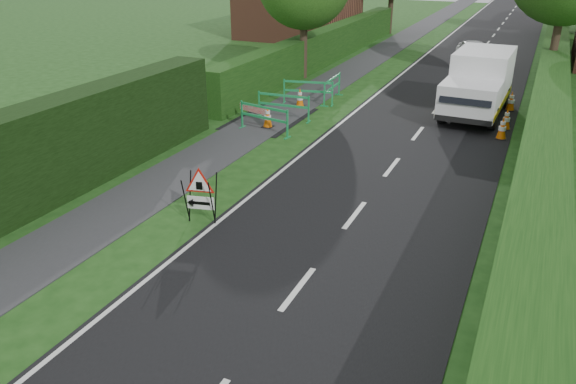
% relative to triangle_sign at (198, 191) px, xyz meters
% --- Properties ---
extents(ground, '(120.00, 120.00, 0.00)m').
position_rel_triangle_sign_xyz_m(ground, '(0.73, -2.61, -0.82)').
color(ground, '#193F12').
rests_on(ground, ground).
extents(road_surface, '(6.00, 90.00, 0.02)m').
position_rel_triangle_sign_xyz_m(road_surface, '(3.23, 32.39, -0.82)').
color(road_surface, black).
rests_on(road_surface, ground).
extents(footpath, '(2.00, 90.00, 0.02)m').
position_rel_triangle_sign_xyz_m(footpath, '(-2.27, 32.39, -0.82)').
color(footpath, '#2D2D30').
rests_on(footpath, ground).
extents(hedge_west_far, '(1.00, 24.00, 1.80)m').
position_rel_triangle_sign_xyz_m(hedge_west_far, '(-4.27, 19.39, -0.82)').
color(hedge_west_far, '#14380F').
rests_on(hedge_west_far, ground).
extents(hedge_east, '(1.20, 50.00, 1.50)m').
position_rel_triangle_sign_xyz_m(hedge_east, '(7.23, 13.39, -0.82)').
color(hedge_east, '#14380F').
rests_on(hedge_east, ground).
extents(triangle_sign, '(0.98, 0.98, 1.18)m').
position_rel_triangle_sign_xyz_m(triangle_sign, '(0.00, 0.00, 0.00)').
color(triangle_sign, black).
rests_on(triangle_sign, ground).
extents(works_van, '(2.19, 5.19, 2.33)m').
position_rel_triangle_sign_xyz_m(works_van, '(4.69, 12.29, 0.41)').
color(works_van, silver).
rests_on(works_van, ground).
extents(traffic_cone_0, '(0.38, 0.38, 0.79)m').
position_rel_triangle_sign_xyz_m(traffic_cone_0, '(5.92, 9.51, -0.43)').
color(traffic_cone_0, black).
rests_on(traffic_cone_0, ground).
extents(traffic_cone_1, '(0.38, 0.38, 0.79)m').
position_rel_triangle_sign_xyz_m(traffic_cone_1, '(5.95, 10.69, -0.43)').
color(traffic_cone_1, black).
rests_on(traffic_cone_1, ground).
extents(traffic_cone_2, '(0.38, 0.38, 0.79)m').
position_rel_triangle_sign_xyz_m(traffic_cone_2, '(5.90, 13.35, -0.43)').
color(traffic_cone_2, black).
rests_on(traffic_cone_2, ground).
extents(traffic_cone_3, '(0.38, 0.38, 0.79)m').
position_rel_triangle_sign_xyz_m(traffic_cone_3, '(-1.87, 7.41, -0.43)').
color(traffic_cone_3, black).
rests_on(traffic_cone_3, ground).
extents(traffic_cone_4, '(0.38, 0.38, 0.79)m').
position_rel_triangle_sign_xyz_m(traffic_cone_4, '(-1.88, 10.35, -0.43)').
color(traffic_cone_4, black).
rests_on(traffic_cone_4, ground).
extents(ped_barrier_0, '(2.09, 0.75, 1.00)m').
position_rel_triangle_sign_xyz_m(ped_barrier_0, '(-1.70, 6.79, -0.19)').
color(ped_barrier_0, '#198D49').
rests_on(ped_barrier_0, ground).
extents(ped_barrier_1, '(2.07, 0.45, 1.00)m').
position_rel_triangle_sign_xyz_m(ped_barrier_1, '(-1.76, 8.53, -0.19)').
color(ped_barrier_1, '#198D49').
rests_on(ped_barrier_1, ground).
extents(ped_barrier_2, '(2.09, 0.78, 1.00)m').
position_rel_triangle_sign_xyz_m(ped_barrier_2, '(-1.75, 10.90, -0.19)').
color(ped_barrier_2, '#198D49').
rests_on(ped_barrier_2, ground).
extents(ped_barrier_3, '(0.43, 2.07, 1.00)m').
position_rel_triangle_sign_xyz_m(ped_barrier_3, '(-1.07, 11.88, -0.19)').
color(ped_barrier_3, '#198D49').
rests_on(ped_barrier_3, ground).
extents(redwhite_plank, '(1.45, 0.46, 0.25)m').
position_rel_triangle_sign_xyz_m(redwhite_plank, '(-2.65, 7.91, -0.82)').
color(redwhite_plank, red).
rests_on(redwhite_plank, ground).
extents(hatchback_car, '(2.63, 4.14, 1.31)m').
position_rel_triangle_sign_xyz_m(hatchback_car, '(3.33, 21.82, -0.17)').
color(hatchback_car, silver).
rests_on(hatchback_car, ground).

